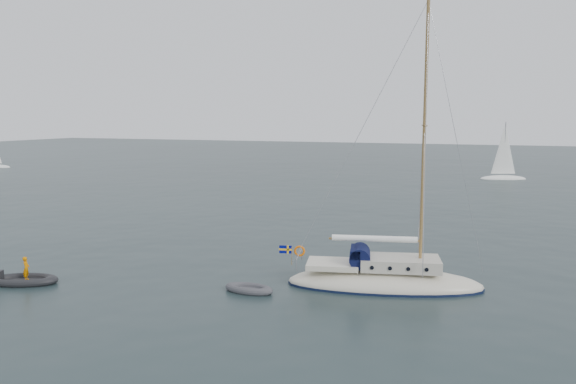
% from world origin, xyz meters
% --- Properties ---
extents(ground, '(300.00, 300.00, 0.00)m').
position_xyz_m(ground, '(0.00, 0.00, 0.00)').
color(ground, black).
rests_on(ground, ground).
extents(sailboat, '(9.93, 2.97, 14.14)m').
position_xyz_m(sailboat, '(2.47, 1.14, 1.07)').
color(sailboat, beige).
rests_on(sailboat, ground).
extents(dinghy, '(2.47, 1.11, 0.35)m').
position_xyz_m(dinghy, '(-3.40, -1.89, 0.16)').
color(dinghy, '#4C4C51').
rests_on(dinghy, ground).
extents(rib, '(3.46, 1.57, 1.39)m').
position_xyz_m(rib, '(-14.50, -4.69, 0.22)').
color(rib, black).
rests_on(rib, ground).
extents(distant_yacht_c, '(6.06, 3.23, 8.03)m').
position_xyz_m(distant_yacht_c, '(7.77, 53.91, 3.43)').
color(distant_yacht_c, white).
rests_on(distant_yacht_c, ground).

